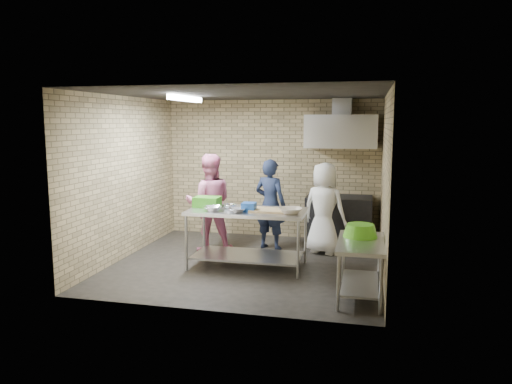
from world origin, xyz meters
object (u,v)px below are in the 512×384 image
bottle_red (344,135)px  stove (339,220)px  prep_table (247,238)px  man_navy (270,204)px  green_crate (207,202)px  blue_tub (249,207)px  side_counter (360,269)px  green_basin (360,230)px  woman_white (324,208)px  woman_pink (209,203)px  bottle_green (366,136)px

bottle_red → stove: bearing=-101.8°
prep_table → stove: bearing=53.6°
stove → man_navy: bearing=-152.7°
green_crate → blue_tub: 0.78m
bottle_red → side_counter: bearing=-82.4°
side_counter → stove: (-0.45, 2.75, 0.08)m
prep_table → green_crate: green_crate is taller
blue_tub → bottle_red: (1.31, 2.12, 1.05)m
green_basin → woman_white: (-0.64, 1.80, -0.04)m
woman_white → woman_pink: bearing=29.0°
stove → woman_white: 0.81m
man_navy → woman_white: (0.97, -0.09, -0.02)m
bottle_green → woman_white: (-0.66, -0.94, -1.22)m
green_basin → bottle_red: size_ratio=2.56×
green_crate → blue_tub: green_crate is taller
blue_tub → side_counter: bearing=-26.9°
side_counter → man_navy: size_ratio=0.74×
woman_white → green_basin: bearing=130.3°
side_counter → green_crate: size_ratio=2.96×
prep_table → woman_pink: size_ratio=1.06×
green_basin → man_navy: bearing=130.5°
green_basin → green_crate: bearing=161.0°
green_basin → bottle_red: bottle_red is taller
prep_table → woman_white: woman_white is taller
stove → woman_pink: 2.45m
green_basin → woman_pink: 3.03m
blue_tub → man_navy: 1.28m
prep_table → green_crate: 0.89m
woman_white → stove: bearing=-86.3°
blue_tub → woman_white: size_ratio=0.13×
green_crate → woman_pink: woman_pink is taller
stove → side_counter: bearing=-80.7°
blue_tub → bottle_red: 2.71m
green_basin → woman_pink: size_ratio=0.27×
bottle_green → green_basin: bearing=-90.4°
bottle_red → man_navy: 1.93m
prep_table → blue_tub: 0.53m
woman_pink → blue_tub: bearing=116.2°
bottle_red → woman_white: bottle_red is taller
stove → bottle_green: bottle_green is taller
side_counter → man_navy: bearing=127.4°
man_navy → blue_tub: bearing=103.4°
bottle_red → bottle_green: bottle_red is taller
prep_table → bottle_red: (1.36, 2.02, 1.57)m
stove → green_crate: (-2.01, -1.66, 0.54)m
prep_table → green_basin: 1.92m
bottle_red → man_navy: size_ratio=0.11×
side_counter → bottle_green: size_ratio=8.00×
woman_pink → green_basin: bearing=129.6°
bottle_green → man_navy: bottle_green is taller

